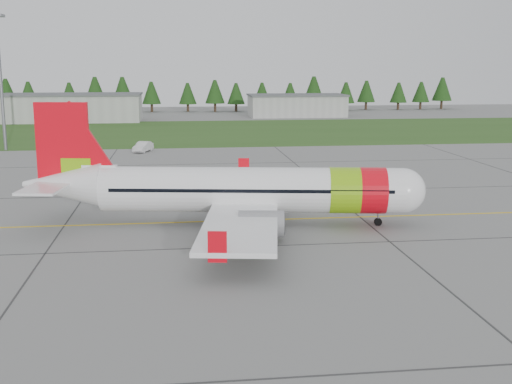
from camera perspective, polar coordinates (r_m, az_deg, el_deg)
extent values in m
plane|color=gray|center=(46.87, 0.11, -4.86)|extent=(320.00, 320.00, 0.00)
cylinder|color=white|center=(52.54, -0.40, 0.21)|extent=(24.90, 7.49, 3.69)
sphere|color=white|center=(53.49, 12.90, 0.12)|extent=(3.69, 3.69, 3.69)
cone|color=white|center=(55.35, -16.79, 0.64)|extent=(7.13, 4.68, 3.69)
cube|color=black|center=(53.48, 13.21, 0.46)|extent=(1.88, 2.67, 0.53)
cylinder|color=#85C70E|center=(52.79, 7.85, 0.15)|extent=(3.02, 4.11, 3.77)
cylinder|color=red|center=(53.07, 10.29, 0.13)|extent=(2.65, 4.05, 3.77)
cube|color=white|center=(52.77, -0.91, -0.90)|extent=(9.87, 30.75, 0.34)
cube|color=red|center=(67.52, -1.09, 2.23)|extent=(1.15, 0.35, 1.89)
cube|color=red|center=(38.13, -3.46, -4.89)|extent=(1.15, 0.35, 1.89)
cylinder|color=gray|center=(57.93, 0.74, -0.33)|extent=(3.68, 2.50, 1.99)
cylinder|color=gray|center=(47.77, 0.49, -2.84)|extent=(3.68, 2.50, 1.99)
cube|color=red|center=(54.82, -16.79, 3.90)|extent=(4.36, 1.02, 7.20)
cube|color=#85C70E|center=(54.79, -15.64, 1.75)|extent=(2.49, 0.78, 2.27)
cube|color=white|center=(55.46, -17.27, 0.88)|extent=(4.69, 11.23, 0.21)
cylinder|color=slate|center=(53.64, 10.80, -2.25)|extent=(0.17, 0.17, 1.33)
cylinder|color=black|center=(53.72, 10.79, -2.61)|extent=(0.68, 0.36, 0.64)
cylinder|color=slate|center=(55.63, -1.75, -1.32)|extent=(0.21, 0.21, 1.80)
cylinder|color=black|center=(55.74, -2.14, -1.73)|extent=(1.04, 0.57, 0.99)
cylinder|color=slate|center=(50.47, -2.13, -2.63)|extent=(0.21, 0.21, 1.80)
cylinder|color=black|center=(50.60, -2.56, -3.07)|extent=(1.04, 0.57, 0.99)
imported|color=#D6B80B|center=(47.11, -2.56, -2.54)|extent=(1.39, 1.58, 3.57)
imported|color=silver|center=(98.81, -10.05, 4.89)|extent=(2.07, 2.01, 4.71)
cube|color=#30561E|center=(127.47, -4.51, 5.37)|extent=(320.00, 50.00, 0.03)
cube|color=gold|center=(54.55, -0.94, -2.53)|extent=(120.00, 0.25, 0.02)
cube|color=#A8A8A3|center=(156.91, -16.11, 7.16)|extent=(32.00, 14.00, 6.00)
cube|color=#A8A8A3|center=(165.86, 3.63, 7.63)|extent=(24.00, 12.00, 5.20)
cylinder|color=slate|center=(106.06, -21.73, 8.84)|extent=(0.50, 0.50, 20.00)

